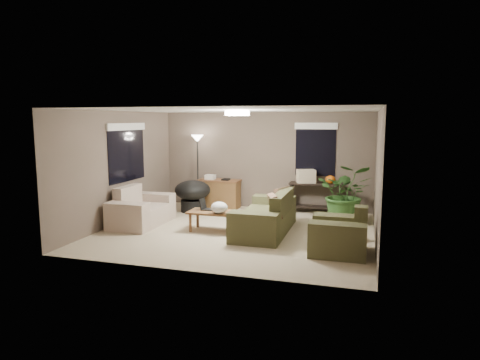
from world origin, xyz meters
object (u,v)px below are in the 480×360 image
(main_sofa, at_px, (267,218))
(papasan_chair, at_px, (193,193))
(armchair, at_px, (339,236))
(console_table, at_px, (316,195))
(cat_scratching_post, at_px, (359,229))
(coffee_table, at_px, (213,214))
(houseplant, at_px, (346,200))
(loveseat, at_px, (141,211))
(desk, at_px, (219,194))
(floor_lamp, at_px, (197,147))

(main_sofa, xyz_separation_m, papasan_chair, (-2.24, 1.41, 0.17))
(armchair, distance_m, papasan_chair, 4.48)
(main_sofa, relative_size, console_table, 1.69)
(cat_scratching_post, bearing_deg, coffee_table, -176.99)
(armchair, bearing_deg, coffee_table, 163.81)
(houseplant, bearing_deg, main_sofa, -139.27)
(papasan_chair, bearing_deg, main_sofa, -32.19)
(loveseat, distance_m, desk, 2.45)
(coffee_table, height_order, papasan_chair, papasan_chair)
(papasan_chair, height_order, floor_lamp, floor_lamp)
(main_sofa, height_order, houseplant, houseplant)
(main_sofa, distance_m, loveseat, 2.84)
(main_sofa, relative_size, floor_lamp, 1.15)
(coffee_table, bearing_deg, houseplant, 30.40)
(floor_lamp, relative_size, houseplant, 1.43)
(main_sofa, relative_size, desk, 2.00)
(armchair, relative_size, console_table, 0.77)
(desk, relative_size, cat_scratching_post, 2.20)
(armchair, height_order, desk, armchair)
(loveseat, relative_size, houseplant, 1.20)
(armchair, height_order, floor_lamp, floor_lamp)
(floor_lamp, bearing_deg, papasan_chair, -81.05)
(desk, distance_m, console_table, 2.51)
(console_table, bearing_deg, floor_lamp, -177.05)
(coffee_table, height_order, houseplant, houseplant)
(desk, height_order, papasan_chair, papasan_chair)
(loveseat, height_order, cat_scratching_post, loveseat)
(armchair, bearing_deg, loveseat, 169.00)
(cat_scratching_post, bearing_deg, console_table, 116.09)
(desk, bearing_deg, coffee_table, -74.06)
(loveseat, bearing_deg, houseplant, 18.45)
(loveseat, relative_size, coffee_table, 1.60)
(houseplant, distance_m, cat_scratching_post, 1.45)
(main_sofa, height_order, armchair, same)
(main_sofa, bearing_deg, floor_lamp, 139.49)
(houseplant, xyz_separation_m, cat_scratching_post, (0.33, -1.38, -0.31))
(console_table, distance_m, houseplant, 1.15)
(coffee_table, relative_size, houseplant, 0.75)
(houseplant, height_order, cat_scratching_post, houseplant)
(loveseat, height_order, floor_lamp, floor_lamp)
(floor_lamp, bearing_deg, console_table, 2.95)
(coffee_table, bearing_deg, desk, 105.94)
(main_sofa, xyz_separation_m, armchair, (1.53, -1.00, 0.00))
(loveseat, xyz_separation_m, floor_lamp, (0.50, 2.14, 1.30))
(desk, relative_size, floor_lamp, 0.58)
(loveseat, distance_m, console_table, 4.26)
(main_sofa, xyz_separation_m, coffee_table, (-1.10, -0.23, 0.06))
(console_table, relative_size, papasan_chair, 1.14)
(loveseat, distance_m, papasan_chair, 1.68)
(console_table, relative_size, cat_scratching_post, 2.60)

